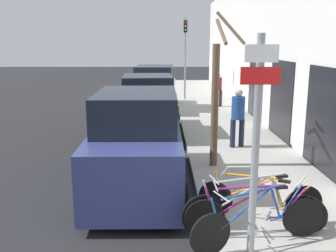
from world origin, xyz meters
The scene contains 15 objects.
ground_plane centered at (0.00, 11.20, 0.00)m, with size 80.00×80.00×0.00m, color black.
sidewalk_curb centered at (2.60, 14.00, 0.07)m, with size 3.20×32.00×0.15m.
building_facade centered at (4.35, 13.90, 3.22)m, with size 0.23×32.00×6.50m.
signpost centered at (1.59, 2.53, 1.92)m, with size 0.55×0.13×3.28m.
bicycle_0 centered at (1.76, 2.84, 0.55)m, with size 2.23×0.97×0.95m.
bicycle_1 centered at (1.76, 3.05, 0.54)m, with size 2.31×0.44×0.92m.
bicycle_2 centered at (1.83, 3.31, 0.57)m, with size 2.54×0.64×0.99m.
bicycle_3 centered at (1.96, 3.54, 0.54)m, with size 2.06×1.01×0.90m.
parked_car_0 centered at (-0.31, 5.55, 1.05)m, with size 2.11×4.65×2.27m.
parked_car_1 centered at (-0.28, 10.65, 1.01)m, with size 2.24×4.19×2.20m.
parked_car_2 centered at (-0.15, 15.79, 1.02)m, with size 2.32×4.87×2.23m.
pedestrian_near centered at (2.55, 8.59, 1.19)m, with size 0.46×0.40×1.80m.
pedestrian_far centered at (3.03, 16.14, 1.12)m, with size 0.44×0.37×1.68m.
street_tree centered at (1.61, 6.79, 1.97)m, with size 0.73×1.58×3.90m.
traffic_light centered at (1.50, 18.69, 3.03)m, with size 0.20×0.30×4.50m.
Camera 1 is at (0.27, -2.60, 3.30)m, focal length 40.00 mm.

